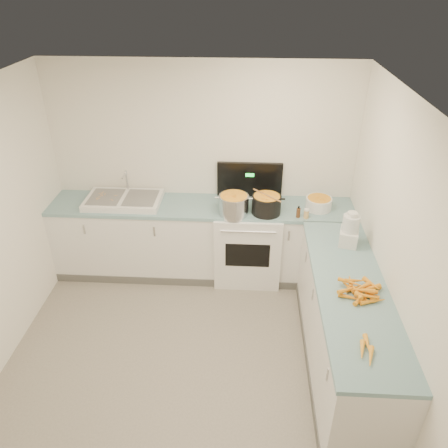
# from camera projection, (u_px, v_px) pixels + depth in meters

# --- Properties ---
(floor) EXTENTS (3.50, 4.00, 0.00)m
(floor) POSITION_uv_depth(u_px,v_px,m) (185.00, 381.00, 4.03)
(floor) COLOR gray
(floor) RESTS_ON ground
(ceiling) EXTENTS (3.50, 4.00, 0.00)m
(ceiling) POSITION_uv_depth(u_px,v_px,m) (167.00, 114.00, 2.76)
(ceiling) COLOR white
(ceiling) RESTS_ON ground
(wall_back) EXTENTS (3.50, 0.00, 2.50)m
(wall_back) POSITION_uv_depth(u_px,v_px,m) (203.00, 170.00, 5.12)
(wall_back) COLOR white
(wall_back) RESTS_ON ground
(wall_right) EXTENTS (0.00, 4.00, 2.50)m
(wall_right) POSITION_uv_depth(u_px,v_px,m) (406.00, 280.00, 3.31)
(wall_right) COLOR white
(wall_right) RESTS_ON ground
(counter_back) EXTENTS (3.50, 0.62, 0.94)m
(counter_back) POSITION_uv_depth(u_px,v_px,m) (202.00, 239.00, 5.26)
(counter_back) COLOR white
(counter_back) RESTS_ON ground
(counter_right) EXTENTS (0.62, 2.20, 0.94)m
(counter_right) POSITION_uv_depth(u_px,v_px,m) (345.00, 327.00, 3.98)
(counter_right) COLOR white
(counter_right) RESTS_ON ground
(stove) EXTENTS (0.76, 0.65, 1.36)m
(stove) POSITION_uv_depth(u_px,v_px,m) (248.00, 241.00, 5.21)
(stove) COLOR white
(stove) RESTS_ON ground
(sink) EXTENTS (0.86, 0.52, 0.31)m
(sink) POSITION_uv_depth(u_px,v_px,m) (124.00, 200.00, 5.05)
(sink) COLOR white
(sink) RESTS_ON counter_back
(steel_pot) EXTENTS (0.36, 0.36, 0.24)m
(steel_pot) POSITION_uv_depth(u_px,v_px,m) (234.00, 205.00, 4.80)
(steel_pot) COLOR silver
(steel_pot) RESTS_ON stove
(black_pot) EXTENTS (0.34, 0.34, 0.23)m
(black_pot) POSITION_uv_depth(u_px,v_px,m) (266.00, 205.00, 4.81)
(black_pot) COLOR black
(black_pot) RESTS_ON stove
(wooden_spoon) EXTENTS (0.30, 0.30, 0.02)m
(wooden_spoon) POSITION_uv_depth(u_px,v_px,m) (267.00, 195.00, 4.75)
(wooden_spoon) COLOR #AD7A47
(wooden_spoon) RESTS_ON black_pot
(mixing_bowl) EXTENTS (0.35, 0.35, 0.13)m
(mixing_bowl) POSITION_uv_depth(u_px,v_px,m) (319.00, 203.00, 4.91)
(mixing_bowl) COLOR white
(mixing_bowl) RESTS_ON counter_back
(extract_bottle) EXTENTS (0.04, 0.04, 0.11)m
(extract_bottle) POSITION_uv_depth(u_px,v_px,m) (298.00, 213.00, 4.75)
(extract_bottle) COLOR #593319
(extract_bottle) RESTS_ON counter_back
(spice_jar) EXTENTS (0.06, 0.06, 0.10)m
(spice_jar) POSITION_uv_depth(u_px,v_px,m) (306.00, 214.00, 4.73)
(spice_jar) COLOR #E5B266
(spice_jar) RESTS_ON counter_back
(food_processor) EXTENTS (0.22, 0.24, 0.35)m
(food_processor) POSITION_uv_depth(u_px,v_px,m) (350.00, 231.00, 4.24)
(food_processor) COLOR white
(food_processor) RESTS_ON counter_right
(carrot_pile) EXTENTS (0.40, 0.39, 0.09)m
(carrot_pile) POSITION_uv_depth(u_px,v_px,m) (361.00, 291.00, 3.63)
(carrot_pile) COLOR orange
(carrot_pile) RESTS_ON counter_right
(peeled_carrots) EXTENTS (0.13, 0.30, 0.04)m
(peeled_carrots) POSITION_uv_depth(u_px,v_px,m) (367.00, 350.00, 3.09)
(peeled_carrots) COLOR #FFA326
(peeled_carrots) RESTS_ON counter_right
(peelings) EXTENTS (0.24, 0.23, 0.01)m
(peelings) POSITION_uv_depth(u_px,v_px,m) (103.00, 196.00, 5.05)
(peelings) COLOR tan
(peelings) RESTS_ON sink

